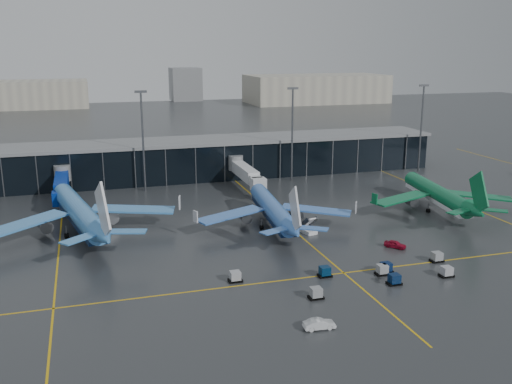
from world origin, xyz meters
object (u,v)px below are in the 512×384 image
object	(u,v)px
airliner_klm_near	(272,198)
mobile_airstair	(308,229)
service_van_white	(319,324)
airliner_arkefly	(78,199)
airliner_aer_lingus	(438,184)
baggage_carts	(367,273)
service_van_red	(395,244)

from	to	relation	value
airliner_klm_near	mobile_airstair	distance (m)	10.00
airliner_klm_near	service_van_white	size ratio (longest dim) A/B	9.09
airliner_klm_near	airliner_arkefly	bearing A→B (deg)	175.34
airliner_arkefly	airliner_klm_near	world-z (taller)	airliner_arkefly
airliner_aer_lingus	mobile_airstair	world-z (taller)	airliner_aer_lingus
service_van_white	airliner_aer_lingus	bearing A→B (deg)	-42.98
service_van_white	baggage_carts	bearing A→B (deg)	-41.97
service_van_red	service_van_white	size ratio (longest dim) A/B	0.94
mobile_airstair	airliner_arkefly	bearing A→B (deg)	148.24
airliner_arkefly	service_van_white	bearing A→B (deg)	-71.24
airliner_aer_lingus	airliner_klm_near	bearing A→B (deg)	-170.00
airliner_klm_near	service_van_white	distance (m)	45.04
baggage_carts	service_van_white	size ratio (longest dim) A/B	8.85
mobile_airstair	service_van_red	bearing A→B (deg)	-60.65
baggage_carts	service_van_white	xyz separation A→B (m)	(-13.97, -13.56, -0.06)
airliner_klm_near	airliner_aer_lingus	distance (m)	39.42
airliner_klm_near	baggage_carts	xyz separation A→B (m)	(5.79, -30.42, -5.19)
baggage_carts	mobile_airstair	world-z (taller)	mobile_airstair
mobile_airstair	service_van_white	bearing A→B (deg)	-124.47
mobile_airstair	service_van_red	world-z (taller)	mobile_airstair
airliner_aer_lingus	baggage_carts	size ratio (longest dim) A/B	1.04
airliner_aer_lingus	baggage_carts	world-z (taller)	airliner_aer_lingus
service_van_red	airliner_klm_near	bearing A→B (deg)	91.78
airliner_arkefly	service_van_red	xyz separation A→B (m)	(55.41, -26.02, -6.24)
airliner_aer_lingus	service_van_red	bearing A→B (deg)	-128.82
airliner_aer_lingus	service_van_red	size ratio (longest dim) A/B	9.79
mobile_airstair	service_van_white	size ratio (longest dim) A/B	0.86
airliner_arkefly	airliner_aer_lingus	bearing A→B (deg)	-16.19
airliner_arkefly	mobile_airstair	xyz separation A→B (m)	(43.34, -13.46, -6.16)
baggage_carts	service_van_white	distance (m)	19.46
baggage_carts	service_van_red	world-z (taller)	baggage_carts
airliner_arkefly	mobile_airstair	size ratio (longest dim) A/B	12.35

